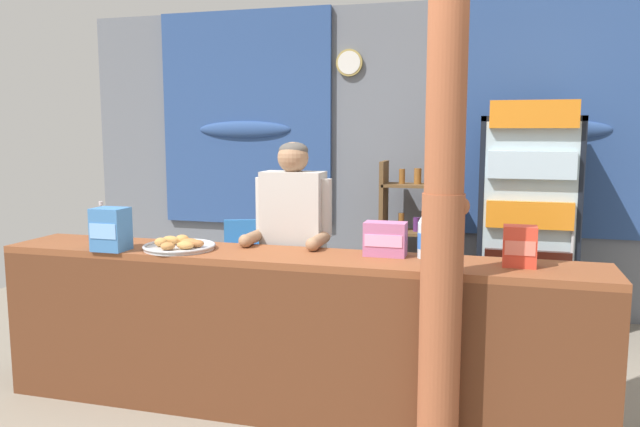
% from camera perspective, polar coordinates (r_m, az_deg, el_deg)
% --- Properties ---
extents(ground_plane, '(7.44, 7.44, 0.00)m').
position_cam_1_polar(ground_plane, '(4.37, 0.13, -13.90)').
color(ground_plane, gray).
extents(back_wall_curtained, '(5.56, 0.22, 2.71)m').
position_cam_1_polar(back_wall_curtained, '(5.68, 4.87, 5.58)').
color(back_wall_curtained, slate).
rests_on(back_wall_curtained, ground).
extents(stall_counter, '(3.41, 0.47, 0.92)m').
position_cam_1_polar(stall_counter, '(3.46, -3.52, -9.92)').
color(stall_counter, brown).
rests_on(stall_counter, ground).
extents(timber_post, '(0.22, 0.20, 2.63)m').
position_cam_1_polar(timber_post, '(2.93, 11.28, 0.75)').
color(timber_post, '#995133').
rests_on(timber_post, ground).
extents(drink_fridge, '(0.73, 0.64, 1.82)m').
position_cam_1_polar(drink_fridge, '(5.06, 18.54, 0.36)').
color(drink_fridge, black).
rests_on(drink_fridge, ground).
extents(bottle_shelf_rack, '(0.48, 0.28, 1.34)m').
position_cam_1_polar(bottle_shelf_rack, '(5.35, 8.16, -2.19)').
color(bottle_shelf_rack, brown).
rests_on(bottle_shelf_rack, ground).
extents(plastic_lawn_chair, '(0.57, 0.57, 0.86)m').
position_cam_1_polar(plastic_lawn_chair, '(5.18, -6.53, -4.78)').
color(plastic_lawn_chair, '#3884D6').
rests_on(plastic_lawn_chair, ground).
extents(shopkeeper, '(0.49, 0.42, 1.54)m').
position_cam_1_polar(shopkeeper, '(3.84, -2.49, -1.97)').
color(shopkeeper, '#28282D').
rests_on(shopkeeper, ground).
extents(soda_bottle_water, '(0.09, 0.09, 0.31)m').
position_cam_1_polar(soda_bottle_water, '(3.38, 9.71, -1.87)').
color(soda_bottle_water, silver).
rests_on(soda_bottle_water, stall_counter).
extents(soda_bottle_grape_soda, '(0.07, 0.07, 0.24)m').
position_cam_1_polar(soda_bottle_grape_soda, '(4.15, -19.40, -0.85)').
color(soda_bottle_grape_soda, '#56286B').
rests_on(soda_bottle_grape_soda, stall_counter).
extents(snack_box_wafer, '(0.23, 0.13, 0.19)m').
position_cam_1_polar(snack_box_wafer, '(3.42, 6.02, -2.34)').
color(snack_box_wafer, '#B76699').
rests_on(snack_box_wafer, stall_counter).
extents(snack_box_biscuit, '(0.19, 0.16, 0.25)m').
position_cam_1_polar(snack_box_biscuit, '(3.74, -18.67, -1.38)').
color(snack_box_biscuit, '#3D75B7').
rests_on(snack_box_biscuit, stall_counter).
extents(snack_box_crackers, '(0.16, 0.12, 0.21)m').
position_cam_1_polar(snack_box_crackers, '(3.29, 17.87, -2.88)').
color(snack_box_crackers, '#E5422D').
rests_on(snack_box_crackers, stall_counter).
extents(pastry_tray, '(0.42, 0.42, 0.07)m').
position_cam_1_polar(pastry_tray, '(3.68, -12.80, -2.89)').
color(pastry_tray, '#BCBCC1').
rests_on(pastry_tray, stall_counter).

